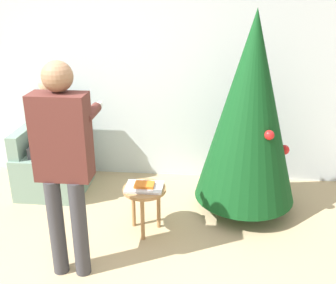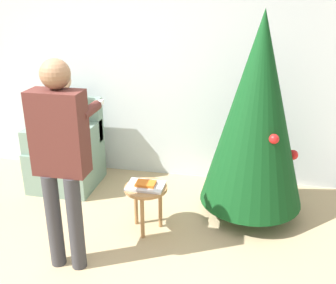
% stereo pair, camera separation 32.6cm
% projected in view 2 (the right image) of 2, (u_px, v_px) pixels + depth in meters
% --- Properties ---
extents(wall_back, '(8.00, 0.06, 2.70)m').
position_uv_depth(wall_back, '(139.00, 61.00, 4.41)').
color(wall_back, silver).
rests_on(wall_back, ground_plane).
extents(christmas_tree, '(0.98, 0.98, 1.97)m').
position_uv_depth(christmas_tree, '(257.00, 112.00, 3.58)').
color(christmas_tree, brown).
rests_on(christmas_tree, ground_plane).
extents(armchair, '(0.69, 0.68, 0.97)m').
position_uv_depth(armchair, '(67.00, 155.00, 4.46)').
color(armchair, gray).
rests_on(armchair, ground_plane).
extents(person_seated, '(0.36, 0.46, 1.29)m').
position_uv_depth(person_seated, '(63.00, 125.00, 4.30)').
color(person_seated, '#38383D').
rests_on(person_seated, ground_plane).
extents(person_standing, '(0.42, 0.57, 1.66)m').
position_uv_depth(person_standing, '(61.00, 150.00, 2.92)').
color(person_standing, '#38383D').
rests_on(person_standing, ground_plane).
extents(side_stool, '(0.39, 0.39, 0.45)m').
position_uv_depth(side_stool, '(146.00, 194.00, 3.57)').
color(side_stool, '#A37547').
rests_on(side_stool, ground_plane).
extents(laptop, '(0.33, 0.24, 0.02)m').
position_uv_depth(laptop, '(146.00, 186.00, 3.54)').
color(laptop, silver).
rests_on(laptop, side_stool).
extents(book, '(0.17, 0.13, 0.02)m').
position_uv_depth(book, '(146.00, 184.00, 3.53)').
color(book, orange).
rests_on(book, laptop).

